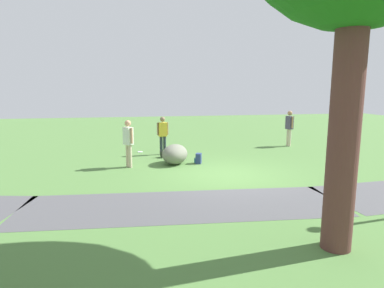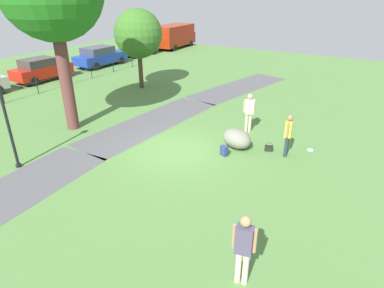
{
  "view_description": "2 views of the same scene",
  "coord_description": "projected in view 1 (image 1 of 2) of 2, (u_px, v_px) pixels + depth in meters",
  "views": [
    {
      "loc": [
        3.19,
        10.39,
        2.91
      ],
      "look_at": [
        0.99,
        -1.22,
        0.89
      ],
      "focal_mm": 30.62,
      "sensor_mm": 36.0,
      "label": 1
    },
    {
      "loc": [
        -9.81,
        -6.65,
        5.92
      ],
      "look_at": [
        -0.76,
        -1.25,
        0.9
      ],
      "focal_mm": 30.91,
      "sensor_mm": 36.0,
      "label": 2
    }
  ],
  "objects": [
    {
      "name": "handbag_on_grass",
      "position": [
        163.0,
        154.0,
        13.91
      ],
      "size": [
        0.35,
        0.35,
        0.31
      ],
      "color": "black",
      "rests_on": "ground"
    },
    {
      "name": "lawn_boulder",
      "position": [
        175.0,
        154.0,
        12.72
      ],
      "size": [
        1.4,
        1.58,
        0.77
      ],
      "color": "slate",
      "rests_on": "ground"
    },
    {
      "name": "frisbee_on_grass",
      "position": [
        140.0,
        152.0,
        15.13
      ],
      "size": [
        0.23,
        0.23,
        0.02
      ],
      "color": "white",
      "rests_on": "ground"
    },
    {
      "name": "man_near_boulder",
      "position": [
        289.0,
        126.0,
        16.53
      ],
      "size": [
        0.3,
        0.51,
        1.8
      ],
      "color": "beige",
      "rests_on": "ground"
    },
    {
      "name": "ground_plane",
      "position": [
        227.0,
        175.0,
        11.14
      ],
      "size": [
        48.0,
        48.0,
        0.0
      ],
      "primitive_type": "plane",
      "color": "#507A3C"
    },
    {
      "name": "passerby_on_path",
      "position": [
        128.0,
        140.0,
        12.06
      ],
      "size": [
        0.4,
        0.44,
        1.76
      ],
      "color": "#C3B393",
      "rests_on": "ground"
    },
    {
      "name": "woman_with_handbag",
      "position": [
        163.0,
        133.0,
        14.44
      ],
      "size": [
        0.52,
        0.29,
        1.68
      ],
      "color": "#263236",
      "rests_on": "ground"
    },
    {
      "name": "backpack_by_boulder",
      "position": [
        198.0,
        159.0,
        12.81
      ],
      "size": [
        0.33,
        0.33,
        0.4
      ],
      "color": "navy",
      "rests_on": "ground"
    },
    {
      "name": "footpath_segment_mid",
      "position": [
        182.0,
        205.0,
        8.22
      ],
      "size": [
        8.16,
        2.95,
        0.01
      ],
      "color": "#504F53",
      "rests_on": "ground"
    }
  ]
}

